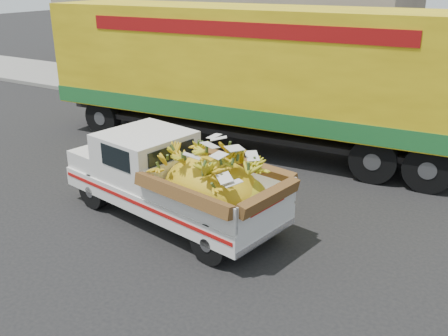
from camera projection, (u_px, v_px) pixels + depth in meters
The scene contains 6 objects.
ground at pixel (190, 210), 10.37m from camera, with size 100.00×100.00×0.00m, color black.
curb at pixel (311, 127), 15.66m from camera, with size 60.00×0.25×0.15m, color gray.
sidewalk at pixel (333, 112), 17.34m from camera, with size 60.00×4.00×0.14m, color gray.
building_left at pixel (224, 18), 25.00m from camera, with size 18.00×6.00×5.00m, color gray.
pickup_truck at pixel (184, 182), 9.49m from camera, with size 4.91×2.50×1.64m.
semi_trailer at pixel (256, 72), 13.31m from camera, with size 12.04×3.29×3.80m.
Camera 1 is at (5.41, -7.63, 4.61)m, focal length 40.00 mm.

